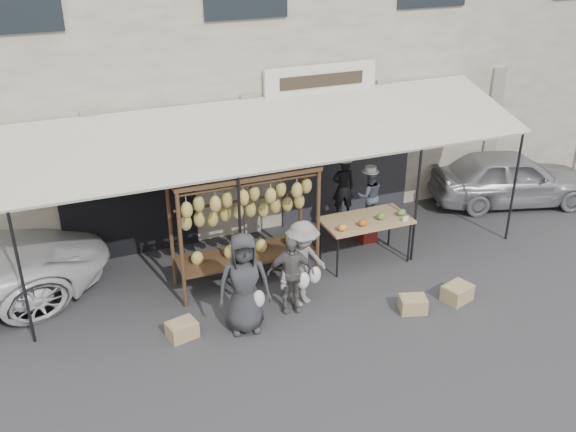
# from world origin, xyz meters

# --- Properties ---
(ground_plane) EXTENTS (90.00, 90.00, 0.00)m
(ground_plane) POSITION_xyz_m (0.00, 0.00, 0.00)
(ground_plane) COLOR #2D2D30
(shophouse) EXTENTS (24.00, 6.15, 7.30)m
(shophouse) POSITION_xyz_m (-0.00, 6.50, 3.65)
(shophouse) COLOR beige
(shophouse) RESTS_ON ground_plane
(awning) EXTENTS (10.00, 2.35, 2.92)m
(awning) POSITION_xyz_m (0.01, 2.28, 2.57)
(awning) COLOR beige
(awning) RESTS_ON ground_plane
(banana_rack) EXTENTS (2.60, 0.90, 2.24)m
(banana_rack) POSITION_xyz_m (-0.76, 1.56, 1.57)
(banana_rack) COLOR #4B341C
(banana_rack) RESTS_ON ground_plane
(produce_table) EXTENTS (1.70, 0.90, 1.04)m
(produce_table) POSITION_xyz_m (1.63, 1.45, 0.86)
(produce_table) COLOR tan
(produce_table) RESTS_ON ground_plane
(vendor_left) EXTENTS (0.51, 0.38, 1.26)m
(vendor_left) POSITION_xyz_m (1.67, 2.58, 1.10)
(vendor_left) COLOR black
(vendor_left) RESTS_ON stool_left
(vendor_right) EXTENTS (0.61, 0.52, 1.12)m
(vendor_right) POSITION_xyz_m (2.07, 2.18, 1.02)
(vendor_right) COLOR #43495A
(vendor_right) RESTS_ON stool_right
(customer_left) EXTENTS (0.93, 0.68, 1.74)m
(customer_left) POSITION_xyz_m (-1.26, 0.21, 0.87)
(customer_left) COLOR #2F2F32
(customer_left) RESTS_ON ground_plane
(customer_mid) EXTENTS (0.88, 0.52, 1.40)m
(customer_mid) POSITION_xyz_m (-0.36, 0.46, 0.70)
(customer_mid) COLOR #5E5A57
(customer_mid) RESTS_ON ground_plane
(customer_right) EXTENTS (1.16, 0.90, 1.58)m
(customer_right) POSITION_xyz_m (-0.11, 0.55, 0.79)
(customer_right) COLOR gray
(customer_right) RESTS_ON ground_plane
(stool_left) EXTENTS (0.36, 0.36, 0.47)m
(stool_left) POSITION_xyz_m (1.67, 2.58, 0.23)
(stool_left) COLOR maroon
(stool_left) RESTS_ON ground_plane
(stool_right) EXTENTS (0.35, 0.35, 0.46)m
(stool_right) POSITION_xyz_m (2.07, 2.18, 0.23)
(stool_right) COLOR maroon
(stool_right) RESTS_ON ground_plane
(crate_near_a) EXTENTS (0.53, 0.46, 0.27)m
(crate_near_a) POSITION_xyz_m (1.56, -0.39, 0.13)
(crate_near_a) COLOR tan
(crate_near_a) RESTS_ON ground_plane
(crate_near_b) EXTENTS (0.58, 0.51, 0.30)m
(crate_near_b) POSITION_xyz_m (2.47, -0.40, 0.15)
(crate_near_b) COLOR tan
(crate_near_b) RESTS_ON ground_plane
(crate_far) EXTENTS (0.52, 0.44, 0.27)m
(crate_far) POSITION_xyz_m (-2.28, 0.38, 0.14)
(crate_far) COLOR tan
(crate_far) RESTS_ON ground_plane
(sedan) EXTENTS (3.97, 2.45, 1.26)m
(sedan) POSITION_xyz_m (6.04, 2.62, 0.63)
(sedan) COLOR gray
(sedan) RESTS_ON ground_plane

